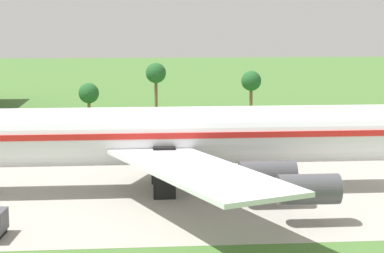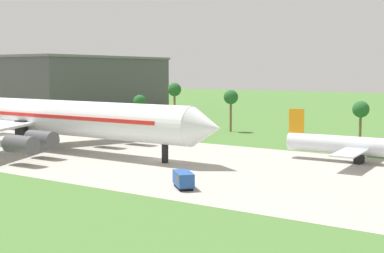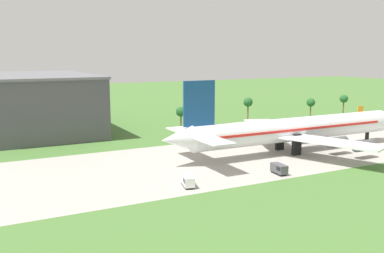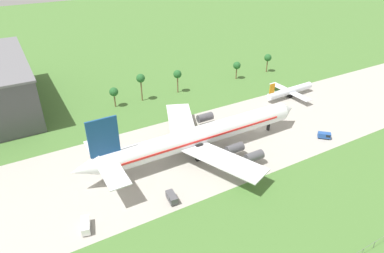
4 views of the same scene
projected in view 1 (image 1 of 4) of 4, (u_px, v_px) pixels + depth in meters
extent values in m
cylinder|color=white|center=(192.00, 135.00, 78.57)|extent=(66.51, 6.52, 6.52)
cube|color=red|center=(192.00, 131.00, 78.50)|extent=(56.53, 6.65, 0.65)
cube|color=white|center=(195.00, 169.00, 65.76)|extent=(17.67, 27.45, 0.44)
cube|color=white|center=(176.00, 128.00, 91.55)|extent=(17.67, 27.45, 0.44)
cylinder|color=#4C4C51|center=(267.00, 175.00, 71.93)|extent=(5.87, 2.94, 2.94)
cylinder|color=#4C4C51|center=(308.00, 189.00, 65.73)|extent=(5.87, 2.94, 2.94)
cylinder|color=#4C4C51|center=(243.00, 148.00, 87.35)|extent=(5.87, 2.94, 2.94)
cylinder|color=#4C4C51|center=(255.00, 139.00, 94.01)|extent=(5.87, 2.94, 2.94)
cube|color=black|center=(164.00, 173.00, 75.26)|extent=(2.40, 1.20, 5.71)
cube|color=black|center=(161.00, 160.00, 82.33)|extent=(2.40, 1.20, 5.71)
cylinder|color=brown|center=(156.00, 103.00, 123.60)|extent=(0.56, 0.56, 9.55)
sphere|color=#235B28|center=(156.00, 73.00, 122.80)|extent=(3.60, 3.60, 3.60)
cylinder|color=brown|center=(89.00, 114.00, 122.83)|extent=(0.56, 0.56, 6.06)
sphere|color=#235B28|center=(89.00, 93.00, 122.29)|extent=(3.60, 3.60, 3.60)
cylinder|color=brown|center=(251.00, 106.00, 125.21)|extent=(0.56, 0.56, 8.03)
sphere|color=#235B28|center=(251.00, 81.00, 124.52)|extent=(3.60, 3.60, 3.60)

